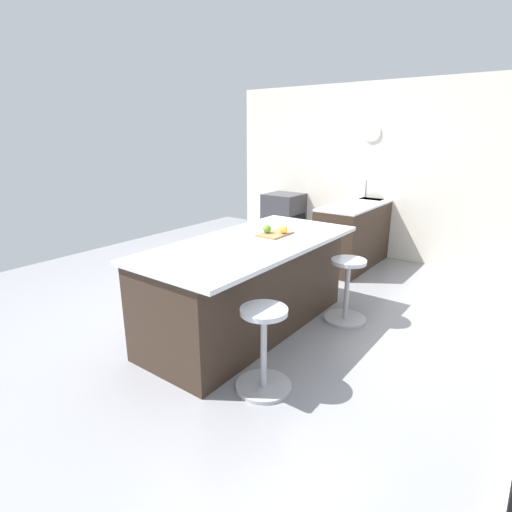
# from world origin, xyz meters

# --- Properties ---
(ground_plane) EXTENTS (7.65, 7.65, 0.00)m
(ground_plane) POSITION_xyz_m (0.00, 0.00, 0.00)
(ground_plane) COLOR gray
(interior_partition_left) EXTENTS (0.15, 4.97, 2.66)m
(interior_partition_left) POSITION_xyz_m (-2.94, -0.00, 1.33)
(interior_partition_left) COLOR silver
(interior_partition_left) RESTS_ON ground_plane
(sink_cabinet) EXTENTS (2.30, 0.60, 1.21)m
(sink_cabinet) POSITION_xyz_m (-2.60, 0.07, 0.47)
(sink_cabinet) COLOR #38281E
(sink_cabinet) RESTS_ON ground_plane
(oven_range) EXTENTS (0.60, 0.61, 0.90)m
(oven_range) POSITION_xyz_m (-2.59, -1.44, 0.45)
(oven_range) COLOR #38383D
(oven_range) RESTS_ON ground_plane
(kitchen_island) EXTENTS (2.35, 1.10, 0.92)m
(kitchen_island) POSITION_xyz_m (0.37, 0.07, 0.47)
(kitchen_island) COLOR #38281E
(kitchen_island) RESTS_ON ground_plane
(stool_by_window) EXTENTS (0.44, 0.44, 0.68)m
(stool_by_window) POSITION_xyz_m (-0.38, 0.79, 0.32)
(stool_by_window) COLOR #B7B7BC
(stool_by_window) RESTS_ON ground_plane
(stool_middle) EXTENTS (0.44, 0.44, 0.68)m
(stool_middle) POSITION_xyz_m (1.11, 0.79, 0.32)
(stool_middle) COLOR #B7B7BC
(stool_middle) RESTS_ON ground_plane
(cutting_board) EXTENTS (0.36, 0.24, 0.02)m
(cutting_board) POSITION_xyz_m (0.03, 0.15, 0.93)
(cutting_board) COLOR olive
(cutting_board) RESTS_ON kitchen_island
(apple_green) EXTENTS (0.09, 0.09, 0.09)m
(apple_green) POSITION_xyz_m (0.08, 0.08, 0.99)
(apple_green) COLOR #609E2D
(apple_green) RESTS_ON cutting_board
(apple_yellow) EXTENTS (0.08, 0.08, 0.08)m
(apple_yellow) POSITION_xyz_m (-0.01, 0.23, 0.98)
(apple_yellow) COLOR gold
(apple_yellow) RESTS_ON cutting_board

